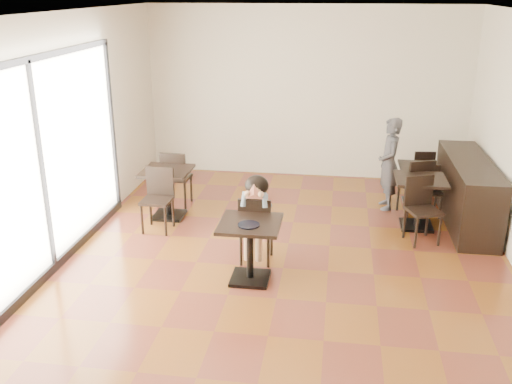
% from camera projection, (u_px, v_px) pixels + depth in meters
% --- Properties ---
extents(floor, '(6.00, 8.00, 0.01)m').
position_uv_depth(floor, '(283.00, 268.00, 7.49)').
color(floor, brown).
rests_on(floor, ground).
extents(ceiling, '(6.00, 8.00, 0.01)m').
position_uv_depth(ceiling, '(288.00, 14.00, 6.40)').
color(ceiling, white).
rests_on(ceiling, floor).
extents(wall_back, '(6.00, 0.01, 3.20)m').
position_uv_depth(wall_back, '(306.00, 93.00, 10.67)').
color(wall_back, beige).
rests_on(wall_back, floor).
extents(wall_front, '(6.00, 0.01, 3.20)m').
position_uv_depth(wall_front, '(216.00, 342.00, 3.23)').
color(wall_front, beige).
rests_on(wall_front, floor).
extents(wall_left, '(0.01, 8.00, 3.20)m').
position_uv_depth(wall_left, '(54.00, 142.00, 7.36)').
color(wall_left, beige).
rests_on(wall_left, floor).
extents(storefront_window, '(0.04, 4.50, 2.60)m').
position_uv_depth(storefront_window, '(39.00, 168.00, 6.96)').
color(storefront_window, white).
rests_on(storefront_window, floor).
extents(child_table, '(0.75, 0.75, 0.79)m').
position_uv_depth(child_table, '(250.00, 251.00, 7.07)').
color(child_table, black).
rests_on(child_table, floor).
extents(child_chair, '(0.43, 0.43, 0.95)m').
position_uv_depth(child_chair, '(257.00, 228.00, 7.55)').
color(child_chair, black).
rests_on(child_chair, floor).
extents(child, '(0.43, 0.60, 1.19)m').
position_uv_depth(child, '(257.00, 219.00, 7.51)').
color(child, slate).
rests_on(child, child_chair).
extents(plate, '(0.27, 0.27, 0.02)m').
position_uv_depth(plate, '(249.00, 225.00, 6.84)').
color(plate, black).
rests_on(plate, child_table).
extents(pizza_slice, '(0.28, 0.21, 0.06)m').
position_uv_depth(pizza_slice, '(254.00, 193.00, 7.19)').
color(pizza_slice, tan).
rests_on(pizza_slice, child).
extents(adult_patron, '(0.43, 0.59, 1.52)m').
position_uv_depth(adult_patron, '(389.00, 164.00, 9.29)').
color(adult_patron, '#3E3E43').
rests_on(adult_patron, floor).
extents(cafe_table_mid, '(0.96, 0.96, 0.79)m').
position_uv_depth(cafe_table_mid, '(418.00, 203.00, 8.65)').
color(cafe_table_mid, black).
rests_on(cafe_table_mid, floor).
extents(cafe_table_left, '(0.77, 0.77, 0.79)m').
position_uv_depth(cafe_table_left, '(168.00, 193.00, 9.04)').
color(cafe_table_left, black).
rests_on(cafe_table_left, floor).
extents(cafe_table_back, '(0.70, 0.70, 0.66)m').
position_uv_depth(cafe_table_back, '(416.00, 184.00, 9.65)').
color(cafe_table_back, black).
rests_on(cafe_table_back, floor).
extents(chair_mid_a, '(0.55, 0.55, 0.95)m').
position_uv_depth(chair_mid_a, '(415.00, 186.00, 9.14)').
color(chair_mid_a, black).
rests_on(chair_mid_a, floor).
extents(chair_mid_b, '(0.55, 0.55, 0.95)m').
position_uv_depth(chair_mid_b, '(423.00, 211.00, 8.11)').
color(chair_mid_b, black).
rests_on(chair_mid_b, floor).
extents(chair_left_a, '(0.44, 0.44, 0.95)m').
position_uv_depth(chair_left_a, '(177.00, 178.00, 9.53)').
color(chair_left_a, black).
rests_on(chair_left_a, floor).
extents(chair_left_b, '(0.44, 0.44, 0.95)m').
position_uv_depth(chair_left_b, '(157.00, 201.00, 8.50)').
color(chair_left_b, black).
rests_on(chair_left_b, floor).
extents(chair_back_a, '(0.40, 0.40, 0.80)m').
position_uv_depth(chair_back_a, '(421.00, 171.00, 10.12)').
color(chair_back_a, black).
rests_on(chair_back_a, floor).
extents(chair_back_b, '(0.40, 0.40, 0.80)m').
position_uv_depth(chair_back_b, '(430.00, 192.00, 9.10)').
color(chair_back_b, black).
rests_on(chair_back_b, floor).
extents(service_counter, '(0.60, 2.40, 1.00)m').
position_uv_depth(service_counter, '(467.00, 191.00, 8.82)').
color(service_counter, black).
rests_on(service_counter, floor).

